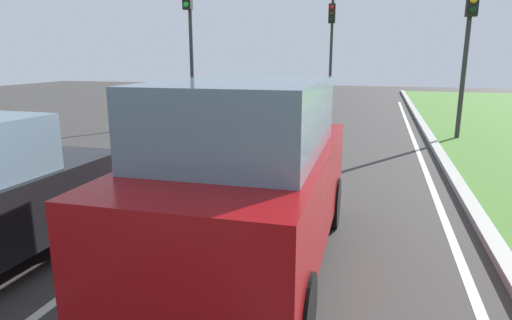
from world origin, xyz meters
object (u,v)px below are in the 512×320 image
Objects in this scene: traffic_light_overhead_left at (189,27)px; traffic_light_far_median at (331,36)px; car_suv_ahead at (248,175)px; traffic_light_near_right at (469,31)px.

traffic_light_overhead_left is 8.01m from traffic_light_far_median.
car_suv_ahead is 0.87× the size of traffic_light_far_median.
traffic_light_overhead_left is (-5.55, 10.93, 2.45)m from car_suv_ahead.
traffic_light_near_right reaches higher than car_suv_ahead.
traffic_light_far_median reaches higher than traffic_light_near_right.
traffic_light_overhead_left is at bearing 173.10° from traffic_light_near_right.
car_suv_ahead is at bearing -86.80° from traffic_light_far_median.
traffic_light_near_right is 0.92× the size of traffic_light_overhead_left.
traffic_light_near_right is 9.49m from traffic_light_overhead_left.
traffic_light_far_median reaches higher than car_suv_ahead.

